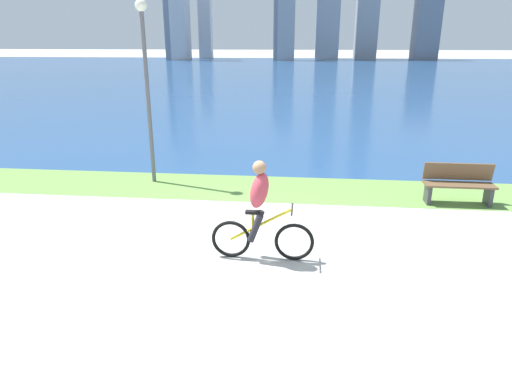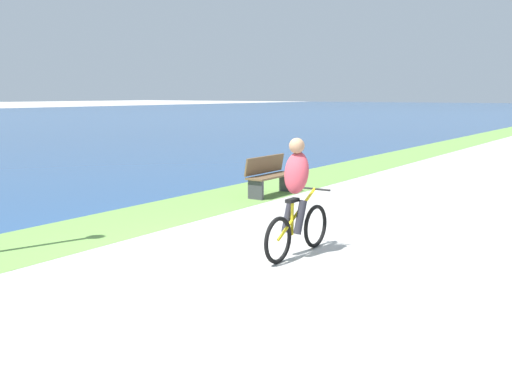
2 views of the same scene
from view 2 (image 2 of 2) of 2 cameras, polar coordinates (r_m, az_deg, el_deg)
ground_plane at (r=8.59m, az=-1.94°, el=-6.20°), size 300.00×300.00×0.00m
grass_strip_bayside at (r=10.62m, az=-15.32°, el=-3.47°), size 120.00×2.02×0.01m
cyclist_lead at (r=8.48m, az=3.92°, el=-0.59°), size 1.71×0.52×1.70m
bench_near_path at (r=13.64m, az=1.31°, el=1.56°), size 1.50×0.47×0.90m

